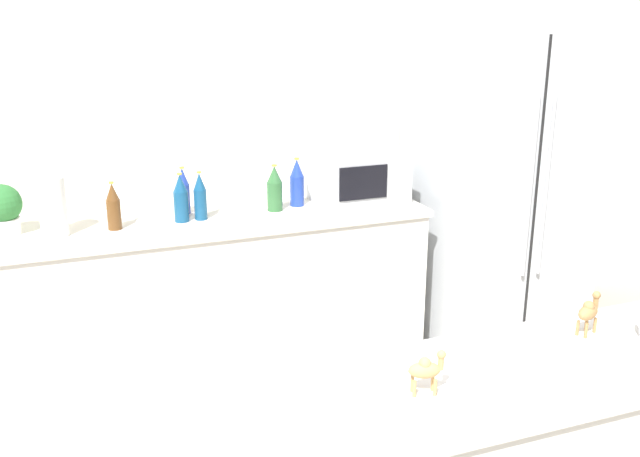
{
  "coord_description": "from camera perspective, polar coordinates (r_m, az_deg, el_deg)",
  "views": [
    {
      "loc": [
        -1.11,
        -1.0,
        1.9
      ],
      "look_at": [
        -0.2,
        1.43,
        1.08
      ],
      "focal_mm": 40.0,
      "sensor_mm": 36.0,
      "label": 1
    }
  ],
  "objects": [
    {
      "name": "wall_back",
      "position": [
        3.94,
        -3.99,
        8.31
      ],
      "size": [
        8.0,
        0.06,
        2.55
      ],
      "color": "silver",
      "rests_on": "ground_plane"
    },
    {
      "name": "back_counter",
      "position": [
        3.76,
        -8.4,
        -5.46
      ],
      "size": [
        2.18,
        0.63,
        0.89
      ],
      "color": "silver",
      "rests_on": "ground_plane"
    },
    {
      "name": "refrigerator",
      "position": [
        4.21,
        14.12,
        3.19
      ],
      "size": [
        0.95,
        0.69,
        1.8
      ],
      "color": "silver",
      "rests_on": "ground_plane"
    },
    {
      "name": "potted_plant",
      "position": [
        3.55,
        -24.1,
        1.46
      ],
      "size": [
        0.18,
        0.18,
        0.24
      ],
      "color": "silver",
      "rests_on": "back_counter"
    },
    {
      "name": "paper_towel_roll",
      "position": [
        3.44,
        -20.6,
        1.63
      ],
      "size": [
        0.12,
        0.12,
        0.27
      ],
      "color": "white",
      "rests_on": "back_counter"
    },
    {
      "name": "microwave",
      "position": [
        3.83,
        2.97,
        4.34
      ],
      "size": [
        0.48,
        0.37,
        0.28
      ],
      "color": "#B2B5BA",
      "rests_on": "back_counter"
    },
    {
      "name": "back_bottle_0",
      "position": [
        3.53,
        -9.57,
        2.53
      ],
      "size": [
        0.06,
        0.06,
        0.24
      ],
      "color": "navy",
      "rests_on": "back_counter"
    },
    {
      "name": "back_bottle_1",
      "position": [
        3.46,
        -16.2,
        1.68
      ],
      "size": [
        0.07,
        0.07,
        0.23
      ],
      "color": "brown",
      "rests_on": "back_counter"
    },
    {
      "name": "back_bottle_2",
      "position": [
        3.72,
        -1.86,
        3.65
      ],
      "size": [
        0.07,
        0.07,
        0.25
      ],
      "color": "navy",
      "rests_on": "back_counter"
    },
    {
      "name": "back_bottle_3",
      "position": [
        3.51,
        -11.07,
        2.36
      ],
      "size": [
        0.07,
        0.07,
        0.24
      ],
      "color": "navy",
      "rests_on": "back_counter"
    },
    {
      "name": "back_bottle_4",
      "position": [
        3.65,
        -10.9,
        2.94
      ],
      "size": [
        0.07,
        0.07,
        0.24
      ],
      "color": "navy",
      "rests_on": "back_counter"
    },
    {
      "name": "back_bottle_5",
      "position": [
        3.64,
        -3.65,
        3.19
      ],
      "size": [
        0.08,
        0.08,
        0.24
      ],
      "color": "#2D6033",
      "rests_on": "back_counter"
    },
    {
      "name": "camel_figurine",
      "position": [
        2.34,
        20.71,
        -6.2
      ],
      "size": [
        0.1,
        0.08,
        0.13
      ],
      "color": "olive",
      "rests_on": "bar_counter"
    },
    {
      "name": "camel_figurine_second",
      "position": [
        1.9,
        8.48,
        -11.05
      ],
      "size": [
        0.1,
        0.07,
        0.12
      ],
      "color": "tan",
      "rests_on": "bar_counter"
    }
  ]
}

